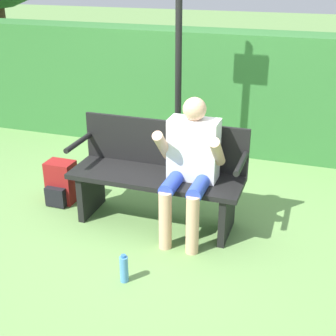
# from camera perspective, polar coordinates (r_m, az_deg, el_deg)

# --- Properties ---
(ground_plane) EXTENTS (40.00, 40.00, 0.00)m
(ground_plane) POSITION_cam_1_polar(r_m,az_deg,el_deg) (4.43, -1.44, -6.62)
(ground_plane) COLOR #668E4C
(hedge_back) EXTENTS (12.00, 0.56, 1.49)m
(hedge_back) POSITION_cam_1_polar(r_m,az_deg,el_deg) (6.04, 5.42, 9.36)
(hedge_back) COLOR #337033
(hedge_back) RESTS_ON ground
(park_bench) EXTENTS (1.57, 0.51, 0.93)m
(park_bench) POSITION_cam_1_polar(r_m,az_deg,el_deg) (4.27, -1.20, -0.72)
(park_bench) COLOR black
(park_bench) RESTS_ON ground
(person_seated) EXTENTS (0.57, 0.58, 1.22)m
(person_seated) POSITION_cam_1_polar(r_m,az_deg,el_deg) (3.99, 2.74, 0.85)
(person_seated) COLOR silver
(person_seated) RESTS_ON ground
(backpack) EXTENTS (0.27, 0.27, 0.43)m
(backpack) POSITION_cam_1_polar(r_m,az_deg,el_deg) (4.83, -12.93, -1.83)
(backpack) COLOR maroon
(backpack) RESTS_ON ground
(water_bottle) EXTENTS (0.07, 0.07, 0.24)m
(water_bottle) POSITION_cam_1_polar(r_m,az_deg,el_deg) (3.65, -5.38, -12.14)
(water_bottle) COLOR #4C8CCC
(water_bottle) RESTS_ON ground
(signpost) EXTENTS (0.38, 0.09, 2.48)m
(signpost) POSITION_cam_1_polar(r_m,az_deg,el_deg) (4.95, 1.27, 14.46)
(signpost) COLOR black
(signpost) RESTS_ON ground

